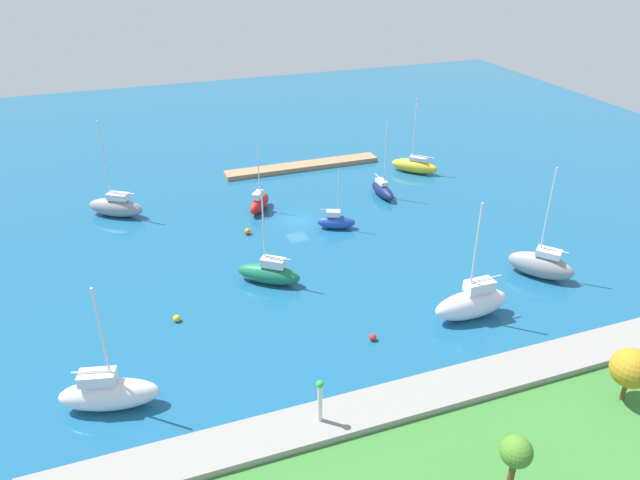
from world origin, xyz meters
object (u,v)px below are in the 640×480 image
sailboat_red_lone_south (259,203)px  sailboat_gray_near_pier (541,265)px  sailboat_white_along_channel (472,303)px  mooring_buoy_yellow (177,318)px  sailboat_white_far_north (109,393)px  sailboat_gray_lone_north (116,206)px  mooring_buoy_orange (248,231)px  sailboat_navy_east_end (383,190)px  sailboat_yellow_mid_basin (415,165)px  park_tree_east (516,453)px  sailboat_blue_inner_mooring (336,221)px  pier_dock (303,166)px  sailboat_green_center_basin (269,273)px  mooring_buoy_red (373,337)px  harbor_beacon (320,398)px  park_tree_center (631,368)px

sailboat_red_lone_south → sailboat_gray_near_pier: bearing=-100.7°
sailboat_white_along_channel → sailboat_gray_near_pier: bearing=-160.6°
sailboat_white_along_channel → mooring_buoy_yellow: bearing=-18.5°
sailboat_white_far_north → sailboat_gray_lone_north: bearing=99.9°
sailboat_white_along_channel → mooring_buoy_orange: sailboat_white_along_channel is taller
sailboat_navy_east_end → sailboat_yellow_mid_basin: size_ratio=0.93×
park_tree_east → sailboat_yellow_mid_basin: size_ratio=0.41×
mooring_buoy_orange → sailboat_blue_inner_mooring: bearing=168.5°
pier_dock → sailboat_navy_east_end: (-7.16, 14.02, 0.63)m
sailboat_red_lone_south → mooring_buoy_orange: bearing=-170.9°
pier_dock → sailboat_gray_near_pier: (-14.12, 39.12, 1.12)m
sailboat_gray_near_pier → sailboat_white_along_channel: bearing=69.7°
sailboat_gray_lone_north → sailboat_green_center_basin: sailboat_gray_lone_north is taller
mooring_buoy_red → mooring_buoy_yellow: (16.57, -9.06, 0.02)m
sailboat_red_lone_south → mooring_buoy_yellow: sailboat_red_lone_south is taller
park_tree_east → sailboat_green_center_basin: (7.58, -31.34, -3.23)m
pier_dock → sailboat_gray_near_pier: size_ratio=1.94×
sailboat_gray_lone_north → mooring_buoy_yellow: sailboat_gray_lone_north is taller
sailboat_white_along_channel → sailboat_red_lone_south: (13.18, -30.30, -0.48)m
pier_dock → harbor_beacon: bearing=73.1°
sailboat_gray_lone_north → sailboat_red_lone_south: 18.61m
sailboat_green_center_basin → mooring_buoy_yellow: bearing=55.7°
sailboat_blue_inner_mooring → sailboat_red_lone_south: sailboat_red_lone_south is taller
sailboat_white_far_north → sailboat_gray_near_pier: 44.86m
harbor_beacon → sailboat_white_along_channel: sailboat_white_along_channel is taller
park_tree_center → sailboat_blue_inner_mooring: size_ratio=0.59×
park_tree_center → mooring_buoy_red: bearing=-44.5°
sailboat_navy_east_end → mooring_buoy_red: (14.63, 29.15, -0.66)m
sailboat_navy_east_end → sailboat_gray_near_pier: size_ratio=0.85×
sailboat_blue_inner_mooring → sailboat_gray_near_pier: bearing=-24.8°
sailboat_navy_east_end → mooring_buoy_orange: (20.52, 4.74, -0.61)m
pier_dock → park_tree_east: size_ratio=5.27×
mooring_buoy_red → pier_dock: bearing=-99.8°
sailboat_white_along_channel → sailboat_navy_east_end: 29.37m
park_tree_center → sailboat_white_along_channel: bearing=-73.5°
park_tree_center → sailboat_gray_lone_north: bearing=-54.5°
sailboat_gray_lone_north → sailboat_red_lone_south: bearing=-162.6°
sailboat_white_along_channel → harbor_beacon: bearing=25.8°
sailboat_white_far_north → mooring_buoy_yellow: (-6.44, -9.82, -1.13)m
sailboat_red_lone_south → sailboat_white_far_north: 37.14m
park_tree_east → sailboat_yellow_mid_basin: bearing=-111.9°
park_tree_center → sailboat_blue_inner_mooring: sailboat_blue_inner_mooring is taller
harbor_beacon → mooring_buoy_orange: harbor_beacon is taller
park_tree_east → mooring_buoy_yellow: park_tree_east is taller
sailboat_green_center_basin → mooring_buoy_orange: 11.69m
sailboat_red_lone_south → harbor_beacon: bearing=-151.7°
sailboat_navy_east_end → sailboat_white_far_north: bearing=-53.2°
sailboat_blue_inner_mooring → sailboat_green_center_basin: bearing=-117.4°
mooring_buoy_orange → sailboat_red_lone_south: bearing=-117.4°
park_tree_east → sailboat_red_lone_south: (4.05, -48.97, -3.27)m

